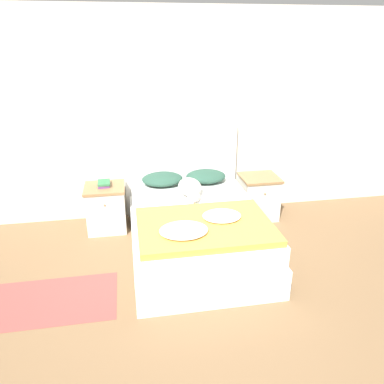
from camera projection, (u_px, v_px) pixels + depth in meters
name	position (u px, v px, depth m)	size (l,w,h in m)	color
ground_plane	(218.00, 315.00, 3.21)	(16.00, 16.00, 0.00)	brown
wall_back	(180.00, 117.00, 4.65)	(9.00, 0.06, 2.55)	silver
bed	(195.00, 230.00, 4.06)	(1.37, 1.97, 0.53)	white
headboard	(181.00, 170.00, 4.84)	(1.45, 0.06, 1.18)	white
nightstand_left	(106.00, 208.00, 4.55)	(0.47, 0.46, 0.56)	silver
nightstand_right	(258.00, 197.00, 4.86)	(0.47, 0.46, 0.56)	silver
pillow_left	(162.00, 179.00, 4.56)	(0.50, 0.40, 0.14)	#284C3D
pillow_right	(206.00, 176.00, 4.64)	(0.50, 0.40, 0.14)	#284C3D
quilt	(204.00, 226.00, 3.50)	(1.25, 0.91, 0.11)	gold
dog	(190.00, 188.00, 4.27)	(0.26, 0.63, 0.17)	silver
book_stack	(104.00, 184.00, 4.45)	(0.15, 0.20, 0.06)	#703D7F
rug	(53.00, 301.00, 3.38)	(1.13, 0.69, 0.00)	#93423D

